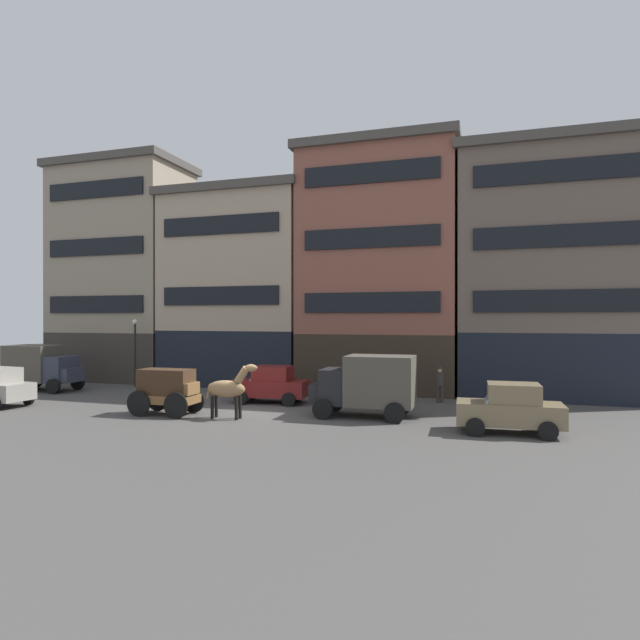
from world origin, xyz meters
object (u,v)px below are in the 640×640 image
(delivery_truck_near, at_px, (367,384))
(pedestrian_officer, at_px, (440,383))
(sedan_parked_curb, at_px, (271,384))
(delivery_truck_far, at_px, (42,366))
(sedan_light, at_px, (510,409))
(fire_hydrant_curbside, at_px, (267,387))
(streetlamp_curbside, at_px, (135,343))
(cargo_wagon, at_px, (167,388))
(draft_horse, at_px, (228,388))

(delivery_truck_near, height_order, pedestrian_officer, delivery_truck_near)
(delivery_truck_near, distance_m, sedan_parked_curb, 5.83)
(delivery_truck_far, relative_size, pedestrian_officer, 2.46)
(sedan_light, bearing_deg, delivery_truck_near, 165.23)
(delivery_truck_near, bearing_deg, fire_hydrant_curbside, 145.10)
(sedan_light, height_order, streetlamp_curbside, streetlamp_curbside)
(delivery_truck_near, distance_m, streetlamp_curbside, 16.47)
(streetlamp_curbside, height_order, fire_hydrant_curbside, streetlamp_curbside)
(sedan_parked_curb, distance_m, fire_hydrant_curbside, 2.66)
(sedan_light, relative_size, pedestrian_officer, 2.09)
(delivery_truck_near, height_order, streetlamp_curbside, streetlamp_curbside)
(cargo_wagon, relative_size, pedestrian_officer, 1.64)
(pedestrian_officer, relative_size, fire_hydrant_curbside, 2.16)
(cargo_wagon, height_order, delivery_truck_far, delivery_truck_far)
(delivery_truck_near, xyz_separation_m, streetlamp_curbside, (-15.55, 5.27, 1.25))
(draft_horse, distance_m, delivery_truck_far, 14.91)
(fire_hydrant_curbside, bearing_deg, cargo_wagon, -105.40)
(cargo_wagon, xyz_separation_m, delivery_truck_near, (8.39, 2.05, 0.28))
(delivery_truck_far, xyz_separation_m, fire_hydrant_curbside, (13.13, 2.29, -1.00))
(sedan_parked_curb, xyz_separation_m, fire_hydrant_curbside, (-1.21, 2.32, -0.49))
(delivery_truck_far, relative_size, fire_hydrant_curbside, 5.32)
(pedestrian_officer, bearing_deg, streetlamp_curbside, 178.60)
(streetlamp_curbside, bearing_deg, delivery_truck_near, -18.71)
(delivery_truck_far, bearing_deg, pedestrian_officer, 6.48)
(fire_hydrant_curbside, bearing_deg, sedan_parked_curb, -62.47)
(streetlamp_curbside, bearing_deg, sedan_light, -17.67)
(streetlamp_curbside, bearing_deg, sedan_parked_curb, -16.44)
(sedan_parked_curb, bearing_deg, streetlamp_curbside, 163.56)
(streetlamp_curbside, bearing_deg, delivery_truck_far, -144.28)
(draft_horse, height_order, delivery_truck_far, delivery_truck_far)
(draft_horse, height_order, pedestrian_officer, draft_horse)
(pedestrian_officer, distance_m, streetlamp_curbside, 18.27)
(sedan_light, height_order, fire_hydrant_curbside, sedan_light)
(fire_hydrant_curbside, bearing_deg, sedan_light, -26.40)
(sedan_light, relative_size, fire_hydrant_curbside, 4.52)
(delivery_truck_far, distance_m, streetlamp_curbside, 5.25)
(sedan_parked_curb, relative_size, fire_hydrant_curbside, 4.60)
(draft_horse, xyz_separation_m, streetlamp_curbside, (-10.12, 7.32, 1.40))
(sedan_light, relative_size, sedan_parked_curb, 0.98)
(draft_horse, relative_size, fire_hydrant_curbside, 2.83)
(sedan_light, relative_size, streetlamp_curbside, 0.91)
(cargo_wagon, xyz_separation_m, sedan_light, (14.05, 0.56, -0.23))
(pedestrian_officer, distance_m, fire_hydrant_curbside, 9.21)
(cargo_wagon, bearing_deg, pedestrian_officer, 31.97)
(fire_hydrant_curbside, bearing_deg, pedestrian_officer, 1.55)
(sedan_parked_curb, relative_size, pedestrian_officer, 2.13)
(sedan_parked_curb, bearing_deg, delivery_truck_near, -22.86)
(sedan_parked_curb, bearing_deg, delivery_truck_far, 179.86)
(cargo_wagon, relative_size, fire_hydrant_curbside, 3.54)
(sedan_parked_curb, bearing_deg, fire_hydrant_curbside, 117.53)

